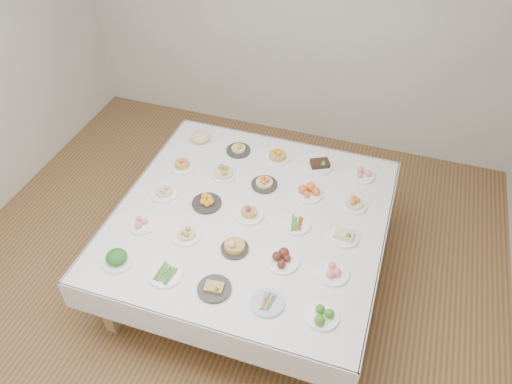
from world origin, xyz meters
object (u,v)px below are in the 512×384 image
(dish_12, at_px, (249,211))
(dish_24, at_px, (362,172))
(dish_0, at_px, (117,258))
(display_table, at_px, (250,221))

(dish_12, bearing_deg, dish_24, 44.93)
(dish_0, relative_size, dish_12, 0.94)
(dish_0, bearing_deg, dish_12, 45.31)
(dish_0, bearing_deg, dish_24, 45.12)
(dish_12, height_order, dish_24, dish_12)
(dish_0, xyz_separation_m, dish_24, (1.54, 1.55, -0.00))
(dish_0, xyz_separation_m, dish_12, (0.76, 0.77, 0.01))
(display_table, relative_size, dish_24, 9.35)
(display_table, height_order, dish_12, dish_12)
(display_table, relative_size, dish_0, 9.75)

